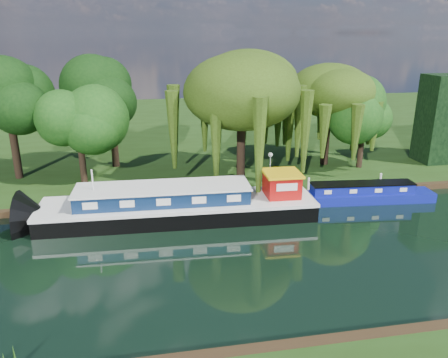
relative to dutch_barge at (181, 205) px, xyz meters
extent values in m
plane|color=black|center=(7.03, -5.79, -0.96)|extent=(120.00, 120.00, 0.00)
cube|color=black|center=(7.03, 28.21, -0.73)|extent=(120.00, 52.00, 0.45)
cube|color=black|center=(-0.16, 0.01, -0.50)|extent=(18.35, 4.68, 1.21)
cube|color=silver|center=(-0.16, 0.01, 0.21)|extent=(18.46, 4.77, 0.22)
cube|color=#0E2245|center=(-1.17, 0.04, 0.81)|extent=(11.39, 3.31, 0.96)
cube|color=silver|center=(-1.17, 0.04, 1.35)|extent=(11.60, 3.52, 0.12)
cube|color=#A00D0B|center=(6.92, -0.24, 1.09)|extent=(2.30, 2.30, 1.52)
cube|color=gold|center=(6.92, -0.24, 1.93)|extent=(2.57, 2.57, 0.16)
cylinder|color=silver|center=(-5.62, 0.20, 1.54)|extent=(0.10, 0.10, 2.43)
cube|color=navy|center=(13.49, 0.70, -0.66)|extent=(10.91, 2.72, 0.81)
cube|color=navy|center=(13.49, 0.70, 0.08)|extent=(7.65, 1.99, 0.67)
cube|color=black|center=(13.49, 0.70, 0.46)|extent=(7.75, 2.09, 0.09)
cube|color=silver|center=(10.60, 0.25, 0.11)|extent=(0.54, 0.09, 0.29)
cube|color=silver|center=(12.49, 0.09, 0.11)|extent=(0.54, 0.09, 0.29)
cube|color=silver|center=(14.37, -0.07, 0.11)|extent=(0.54, 0.09, 0.29)
cube|color=silver|center=(16.25, -0.23, 0.11)|extent=(0.54, 0.09, 0.29)
imported|color=#A00D0B|center=(-5.36, 0.60, -0.96)|extent=(3.38, 2.78, 0.61)
cylinder|color=black|center=(5.57, 6.68, 2.43)|extent=(0.76, 0.76, 5.88)
ellipsoid|color=#293E0D|center=(5.57, 6.68, 6.68)|extent=(8.21, 8.21, 5.30)
cylinder|color=black|center=(14.02, 9.13, 1.93)|extent=(0.69, 0.69, 4.88)
ellipsoid|color=#293E0D|center=(14.02, 9.13, 5.46)|extent=(6.66, 6.66, 4.31)
cylinder|color=black|center=(-7.17, 7.39, 2.32)|extent=(0.48, 0.48, 5.66)
ellipsoid|color=#113E0F|center=(-7.17, 7.39, 4.64)|extent=(4.63, 4.63, 4.63)
cylinder|color=black|center=(-12.71, 9.83, 2.93)|extent=(0.60, 0.60, 6.89)
ellipsoid|color=black|center=(-12.71, 9.83, 5.75)|extent=(5.30, 5.30, 5.30)
cylinder|color=black|center=(-4.90, 11.85, 2.92)|extent=(0.65, 0.65, 6.87)
ellipsoid|color=black|center=(-4.90, 11.85, 5.73)|extent=(5.49, 5.49, 5.49)
cylinder|color=black|center=(16.74, 7.57, 2.16)|extent=(0.47, 0.47, 5.33)
ellipsoid|color=#113E0F|center=(16.74, 7.57, 4.34)|extent=(4.27, 4.27, 4.27)
cylinder|color=silver|center=(7.53, 4.71, 0.59)|extent=(0.10, 0.10, 2.20)
sphere|color=white|center=(7.53, 4.71, 1.87)|extent=(0.36, 0.36, 0.36)
cylinder|color=silver|center=(-2.97, 2.61, -0.01)|extent=(0.16, 0.16, 1.00)
cylinder|color=silver|center=(3.03, 2.61, -0.01)|extent=(0.16, 0.16, 1.00)
cylinder|color=silver|center=(10.03, 2.61, -0.01)|extent=(0.16, 0.16, 1.00)
cylinder|color=silver|center=(16.03, 2.61, -0.01)|extent=(0.16, 0.16, 1.00)
camera|label=1|loc=(-2.06, -27.39, 11.01)|focal=35.00mm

